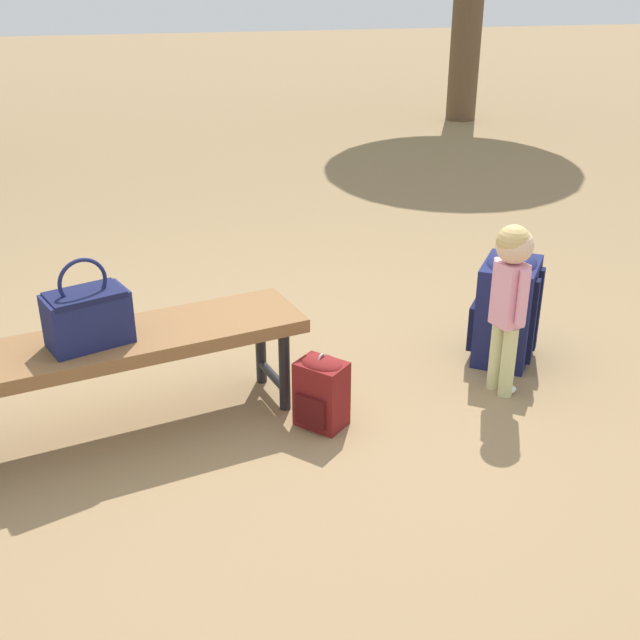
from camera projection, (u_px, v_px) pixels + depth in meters
name	position (u px, v px, depth m)	size (l,w,h in m)	color
ground_plane	(299.00, 407.00, 3.58)	(40.00, 40.00, 0.00)	#8C704C
park_bench	(115.00, 350.00, 3.24)	(1.65, 0.75, 0.45)	brown
handbag	(87.00, 315.00, 3.11)	(0.36, 0.28, 0.37)	#191E4C
child_standing	(510.00, 285.00, 3.49)	(0.17, 0.22, 0.82)	#CCCC8C
backpack_large	(507.00, 305.00, 3.91)	(0.42, 0.44, 0.60)	#191E4C
backpack_small	(321.00, 390.00, 3.38)	(0.25, 0.25, 0.35)	maroon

